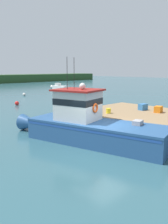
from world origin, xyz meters
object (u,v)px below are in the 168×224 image
(crate_single_far, at_px, (158,109))
(moored_boat_outer_mooring, at_px, (59,87))
(main_fishing_boat, at_px, (87,124))
(mooring_buoy_outer, at_px, (17,103))
(mooring_buoy_inshore, at_px, (24,94))
(bait_bucket, at_px, (108,111))
(mooring_buoy_channel_marker, at_px, (72,99))
(crate_stack_mid_dock, at_px, (143,107))

(crate_single_far, xyz_separation_m, moored_boat_outer_mooring, (16.47, 31.75, -1.00))
(main_fishing_boat, xyz_separation_m, mooring_buoy_outer, (4.02, 15.54, -0.77))
(crate_single_far, bearing_deg, mooring_buoy_outer, 94.76)
(moored_boat_outer_mooring, relative_size, mooring_buoy_outer, 10.01)
(crate_single_far, relative_size, mooring_buoy_inshore, 1.25)
(crate_single_far, height_order, bait_bucket, crate_single_far)
(mooring_buoy_inshore, bearing_deg, mooring_buoy_outer, -125.04)
(mooring_buoy_channel_marker, bearing_deg, crate_single_far, -110.21)
(bait_bucket, bearing_deg, mooring_buoy_outer, 85.03)
(crate_stack_mid_dock, relative_size, crate_single_far, 1.00)
(moored_boat_outer_mooring, bearing_deg, mooring_buoy_inshore, -151.29)
(moored_boat_outer_mooring, xyz_separation_m, mooring_buoy_channel_marker, (-10.84, -16.45, -0.19))
(mooring_buoy_outer, bearing_deg, crate_stack_mid_dock, -84.51)
(mooring_buoy_outer, height_order, mooring_buoy_channel_marker, mooring_buoy_outer)
(bait_bucket, height_order, mooring_buoy_outer, bait_bucket)
(crate_stack_mid_dock, distance_m, moored_boat_outer_mooring, 34.61)
(crate_stack_mid_dock, distance_m, mooring_buoy_channel_marker, 15.12)
(crate_stack_mid_dock, distance_m, crate_single_far, 1.28)
(mooring_buoy_outer, bearing_deg, mooring_buoy_channel_marker, -13.37)
(crate_stack_mid_dock, height_order, crate_single_far, crate_stack_mid_dock)
(mooring_buoy_inshore, bearing_deg, crate_stack_mid_dock, -99.94)
(main_fishing_boat, distance_m, mooring_buoy_outer, 16.07)
(crate_stack_mid_dock, bearing_deg, mooring_buoy_inshore, 80.06)
(mooring_buoy_outer, bearing_deg, bait_bucket, -94.97)
(main_fishing_boat, xyz_separation_m, moored_boat_outer_mooring, (21.90, 30.32, -0.59))
(bait_bucket, relative_size, mooring_buoy_channel_marker, 0.74)
(moored_boat_outer_mooring, bearing_deg, bait_bucket, -122.94)
(bait_bucket, bearing_deg, moored_boat_outer_mooring, 57.06)
(bait_bucket, xyz_separation_m, mooring_buoy_inshore, (6.97, 22.90, -1.13))
(bait_bucket, bearing_deg, main_fishing_boat, -164.83)
(mooring_buoy_outer, relative_size, mooring_buoy_channel_marker, 1.04)
(crate_single_far, bearing_deg, moored_boat_outer_mooring, 62.58)
(crate_stack_mid_dock, xyz_separation_m, mooring_buoy_outer, (-1.51, 15.69, -1.19))
(main_fishing_boat, relative_size, crate_single_far, 16.58)
(crate_stack_mid_dock, bearing_deg, mooring_buoy_channel_marker, 68.46)
(crate_single_far, relative_size, moored_boat_outer_mooring, 0.13)
(main_fishing_boat, distance_m, moored_boat_outer_mooring, 37.41)
(bait_bucket, xyz_separation_m, mooring_buoy_outer, (1.29, 14.80, -1.13))
(moored_boat_outer_mooring, bearing_deg, crate_stack_mid_dock, -118.25)
(mooring_buoy_outer, bearing_deg, crate_single_far, -85.24)
(crate_stack_mid_dock, xyz_separation_m, bait_bucket, (-2.80, 0.90, -0.06))
(mooring_buoy_inshore, distance_m, mooring_buoy_channel_marker, 9.87)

